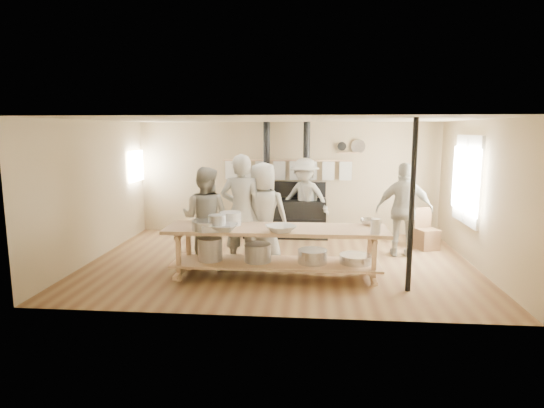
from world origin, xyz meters
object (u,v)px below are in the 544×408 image
Objects in this scene: cook_by_window at (304,199)px; cook_right at (404,210)px; cook_far_left at (242,211)px; roasting_pan at (216,228)px; cook_center at (263,214)px; chair at (426,237)px; prep_table at (275,247)px; cook_left at (205,218)px; stove at (286,214)px.

cook_right is at bearing -13.86° from cook_by_window.
cook_far_left reaches higher than roasting_pan.
cook_right is at bearing 29.60° from roasting_pan.
cook_center reaches higher than chair.
cook_left reaches higher than prep_table.
cook_right is at bearing -153.32° from cook_center.
chair is (2.52, -0.74, -0.66)m from cook_by_window.
prep_table is 1.04m from roasting_pan.
cook_right is 2.34m from cook_by_window.
cook_far_left is at bearing -166.76° from cook_left.
cook_by_window is 2.71m from chair.
stove reaches higher than cook_center.
cook_center reaches higher than cook_by_window.
cook_center is (-0.28, -2.31, 0.41)m from stove.
cook_far_left reaches higher than cook_left.
cook_far_left is at bearing -104.58° from stove.
chair is 4.61m from roasting_pan.
cook_far_left is 0.92m from roasting_pan.
stove is 2.85m from cook_left.
prep_table is 0.86m from cook_center.
prep_table is 3.63m from chair.
prep_table is at bearing 167.48° from cook_left.
cook_by_window is (0.70, 2.14, -0.03)m from cook_center.
roasting_pan is (-1.34, -3.18, -0.00)m from cook_by_window.
cook_left is at bearing -105.26° from cook_by_window.
stove is 3.10× the size of chair.
cook_left is 4.04× the size of roasting_pan.
stove is at bearing 89.96° from prep_table.
cook_far_left is 0.65m from cook_left.
cook_right reaches higher than prep_table.
roasting_pan is at bearing -105.31° from stove.
cook_left is at bearing 20.84° from cook_right.
cook_center is at bearing -155.25° from cook_far_left.
cook_center is at bearing 22.30° from cook_right.
stove is at bearing -27.38° from cook_right.
prep_table is 2.91m from cook_by_window.
cook_far_left is at bearing 72.64° from roasting_pan.
prep_table is 8.13× the size of roasting_pan.
cook_right reaches higher than chair.
stove is at bearing 141.82° from chair.
cook_by_window is at bearing -117.11° from cook_left.
cook_center is 2.26m from cook_by_window.
stove is 1.40× the size of cook_center.
cook_right is 1.06m from chair.
cook_far_left reaches higher than cook_right.
roasting_pan reaches higher than chair.
chair is (0.59, 0.58, -0.66)m from cook_right.
stove is 3.09m from chair.
stove reaches higher than cook_right.
prep_table is at bearing 19.84° from roasting_pan.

